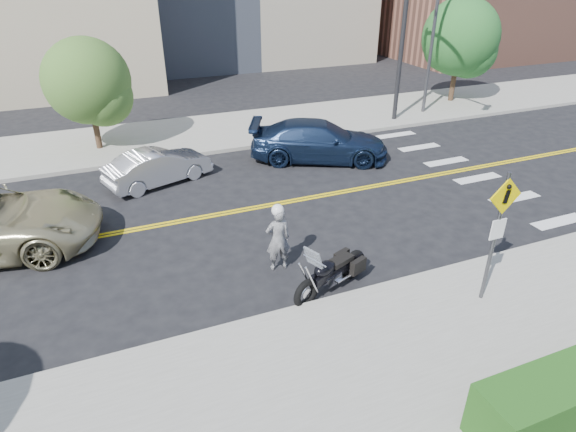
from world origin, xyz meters
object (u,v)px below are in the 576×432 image
(pedestrian_sign, at_px, (498,226))
(motorcyclist, at_px, (278,237))
(motorcycle, at_px, (332,265))
(parked_car_silver, at_px, (158,167))
(parked_car_blue, at_px, (319,141))

(pedestrian_sign, height_order, motorcyclist, pedestrian_sign)
(motorcyclist, bearing_deg, motorcycle, 126.18)
(motorcycle, distance_m, parked_car_silver, 8.09)
(motorcyclist, xyz_separation_m, parked_car_silver, (-1.89, 6.35, -0.29))
(motorcyclist, height_order, parked_car_silver, motorcyclist)
(parked_car_blue, bearing_deg, pedestrian_sign, -157.71)
(pedestrian_sign, xyz_separation_m, motorcycle, (-2.85, 1.71, -1.27))
(motorcycle, height_order, parked_car_blue, parked_car_blue)
(motorcyclist, distance_m, parked_car_silver, 6.63)
(motorcyclist, bearing_deg, pedestrian_sign, 144.52)
(pedestrian_sign, relative_size, parked_car_blue, 0.58)
(pedestrian_sign, bearing_deg, parked_car_silver, 120.72)
(motorcyclist, relative_size, parked_car_silver, 0.49)
(parked_car_blue, bearing_deg, parked_car_silver, 114.16)
(motorcyclist, bearing_deg, parked_car_blue, -119.31)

